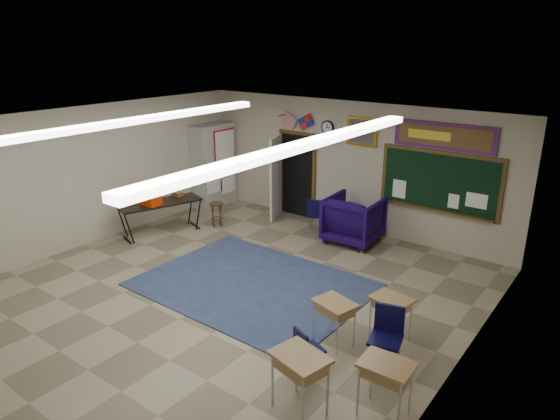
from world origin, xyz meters
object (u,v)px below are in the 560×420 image
Objects in this scene: student_desk_front_left at (334,321)px; wooden_stool at (217,214)px; wingback_armchair at (354,219)px; folding_table at (161,216)px; student_desk_front_right at (390,316)px.

student_desk_front_left reaches higher than wooden_stool.
wingback_armchair reaches higher than wooden_stool.
folding_table is 1.33m from wooden_stool.
student_desk_front_right is 5.75m from wooden_stool.
wooden_stool is at bearing 77.78° from folding_table.
folding_table reaches higher than wooden_stool.
student_desk_front_right is 0.35× the size of folding_table.
wingback_armchair reaches higher than student_desk_front_left.
wooden_stool is at bearing 167.53° from student_desk_front_left.
student_desk_front_left is 1.02× the size of student_desk_front_right.
student_desk_front_right is 1.17× the size of wooden_stool.
student_desk_front_right is at bearing 11.77° from folding_table.
wooden_stool is at bearing 17.04° from wingback_armchair.
folding_table reaches higher than student_desk_front_left.
folding_table reaches higher than wingback_armchair.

